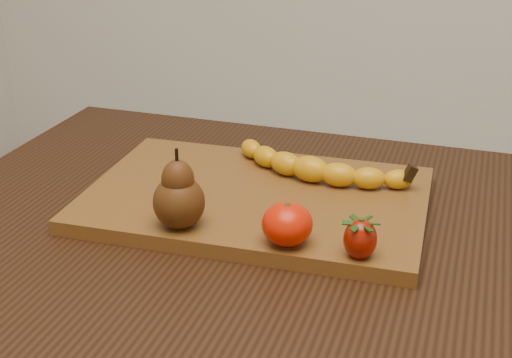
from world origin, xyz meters
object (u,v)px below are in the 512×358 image
(table, at_px, (291,292))
(mandarin, at_px, (287,224))
(cutting_board, at_px, (256,199))
(pear, at_px, (178,189))

(table, relative_size, mandarin, 16.78)
(cutting_board, height_order, pear, pear)
(table, bearing_deg, mandarin, -79.61)
(table, bearing_deg, pear, -148.97)
(pear, bearing_deg, mandarin, -0.80)
(table, relative_size, cutting_board, 2.22)
(cutting_board, distance_m, pear, 0.14)
(pear, height_order, mandarin, pear)
(cutting_board, xyz_separation_m, pear, (-0.06, -0.12, 0.06))
(cutting_board, distance_m, mandarin, 0.15)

